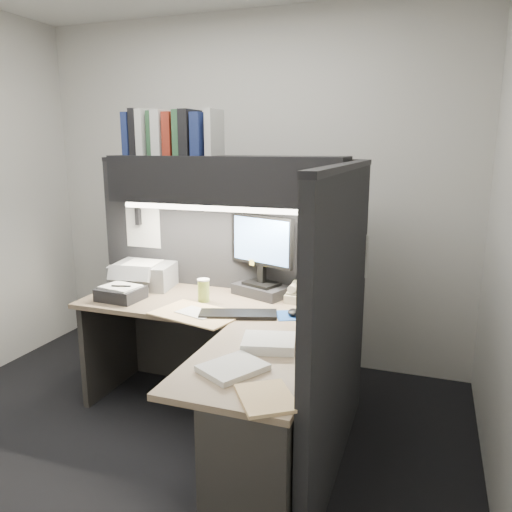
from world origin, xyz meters
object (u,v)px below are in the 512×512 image
desk (226,392)px  coffee_cup (204,291)px  notebook_stack (121,294)px  overhead_shelf (226,180)px  telephone (306,294)px  monitor (261,264)px  keyboard (238,314)px  printer (145,274)px

desk → coffee_cup: size_ratio=12.19×
coffee_cup → notebook_stack: 0.55m
overhead_shelf → telephone: size_ratio=6.70×
monitor → coffee_cup: 0.42m
desk → overhead_shelf: size_ratio=1.10×
overhead_shelf → notebook_stack: (-0.61, -0.33, -0.73)m
keyboard → telephone: size_ratio=1.97×
monitor → telephone: 0.35m
desk → notebook_stack: notebook_stack is taller
monitor → notebook_stack: (-0.83, -0.40, -0.17)m
overhead_shelf → monitor: 0.60m
printer → monitor: bearing=-4.5°
desk → notebook_stack: size_ratio=6.32×
printer → desk: bearing=-47.3°
desk → keyboard: (-0.07, 0.38, 0.30)m
desk → notebook_stack: (-0.91, 0.42, 0.33)m
coffee_cup → telephone: bearing=20.6°
overhead_shelf → coffee_cup: (-0.09, -0.19, -0.70)m
desk → telephone: telephone is taller
coffee_cup → printer: printer is taller
telephone → printer: 1.17m
notebook_stack → overhead_shelf: bearing=28.3°
coffee_cup → overhead_shelf: bearing=65.0°
monitor → printer: size_ratio=1.30×
keyboard → coffee_cup: coffee_cup is taller
desk → keyboard: keyboard is taller
printer → notebook_stack: bearing=-93.7°
keyboard → notebook_stack: size_ratio=1.69×
desk → overhead_shelf: (-0.30, 0.75, 1.06)m
desk → coffee_cup: (-0.39, 0.57, 0.36)m
overhead_shelf → printer: size_ratio=3.72×
telephone → desk: bearing=-103.7°
coffee_cup → printer: size_ratio=0.33×
keyboard → monitor: bearing=72.9°
monitor → notebook_stack: 0.94m
overhead_shelf → telephone: 0.90m
desk → telephone: size_ratio=7.35×
desk → telephone: 0.89m
coffee_cup → desk: bearing=-55.6°
keyboard → desk: bearing=-96.8°
coffee_cup → printer: bearing=160.4°
desk → monitor: monitor is taller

